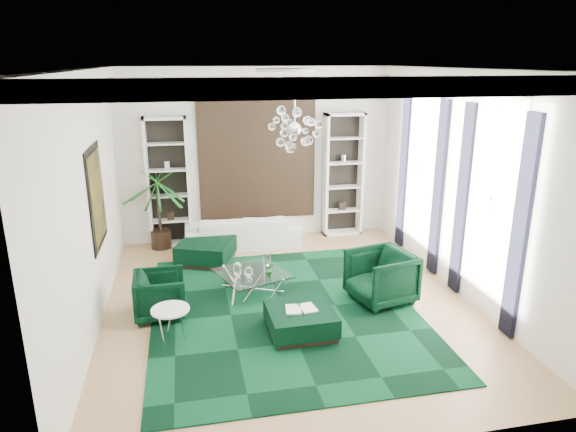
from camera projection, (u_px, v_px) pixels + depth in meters
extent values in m
cube|color=tan|center=(289.00, 303.00, 8.65)|extent=(6.00, 7.00, 0.02)
cube|color=white|center=(289.00, 68.00, 7.53)|extent=(6.00, 7.00, 0.02)
cube|color=silver|center=(257.00, 155.00, 11.38)|extent=(6.00, 0.02, 3.80)
cube|color=silver|center=(364.00, 286.00, 4.80)|extent=(6.00, 0.02, 3.80)
cube|color=silver|center=(88.00, 204.00, 7.51)|extent=(0.02, 7.00, 3.80)
cube|color=silver|center=(463.00, 185.00, 8.67)|extent=(0.02, 7.00, 3.80)
cylinder|color=white|center=(285.00, 70.00, 7.82)|extent=(0.90, 0.90, 0.05)
cube|color=black|center=(257.00, 155.00, 11.33)|extent=(2.50, 0.06, 2.80)
cube|color=black|center=(97.00, 197.00, 8.09)|extent=(0.04, 1.30, 1.60)
cube|color=white|center=(492.00, 198.00, 7.82)|extent=(0.03, 1.10, 2.90)
cube|color=black|center=(520.00, 230.00, 7.15)|extent=(0.07, 0.30, 3.25)
cube|color=black|center=(462.00, 201.00, 8.62)|extent=(0.07, 0.30, 3.25)
cube|color=white|center=(422.00, 167.00, 10.07)|extent=(0.03, 1.10, 2.90)
cube|color=black|center=(438.00, 189.00, 9.40)|extent=(0.07, 0.30, 3.25)
cube|color=black|center=(403.00, 172.00, 10.86)|extent=(0.07, 0.30, 3.25)
cube|color=black|center=(284.00, 310.00, 8.35)|extent=(4.20, 5.00, 0.02)
imported|color=white|center=(242.00, 231.00, 11.15)|extent=(2.45, 0.98, 0.71)
imported|color=black|center=(160.00, 295.00, 8.11)|extent=(0.82, 0.80, 0.72)
imported|color=black|center=(381.00, 277.00, 8.59)|extent=(1.16, 1.14, 0.88)
cube|color=black|center=(206.00, 252.00, 10.30)|extent=(1.30, 1.30, 0.45)
cube|color=black|center=(301.00, 321.00, 7.64)|extent=(0.98, 0.98, 0.39)
cube|color=white|center=(301.00, 308.00, 7.58)|extent=(0.46, 0.31, 0.03)
cylinder|color=white|center=(171.00, 326.00, 7.36)|extent=(0.71, 0.71, 0.53)
imported|color=#19591E|center=(270.00, 270.00, 8.72)|extent=(0.15, 0.12, 0.25)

